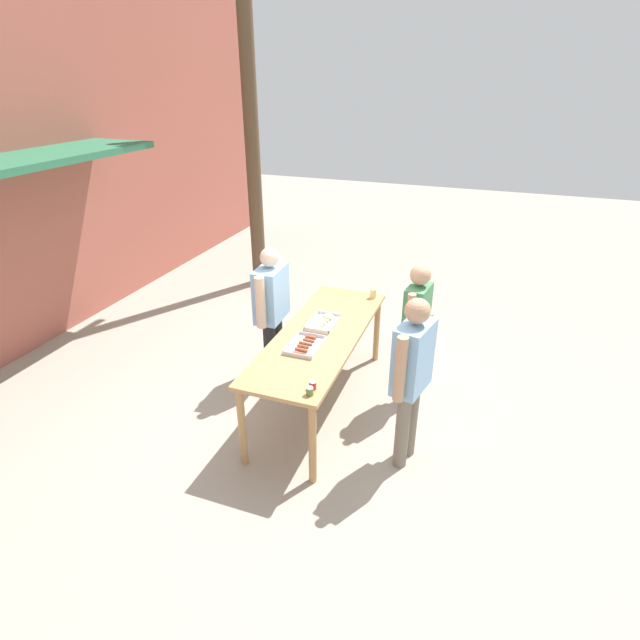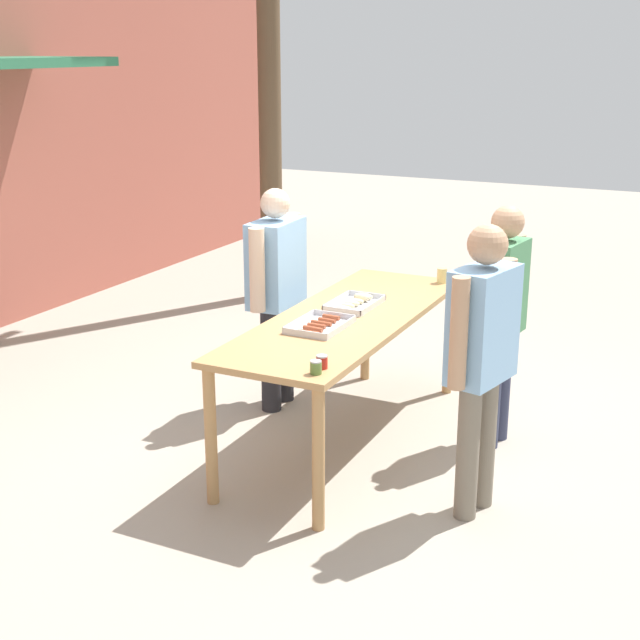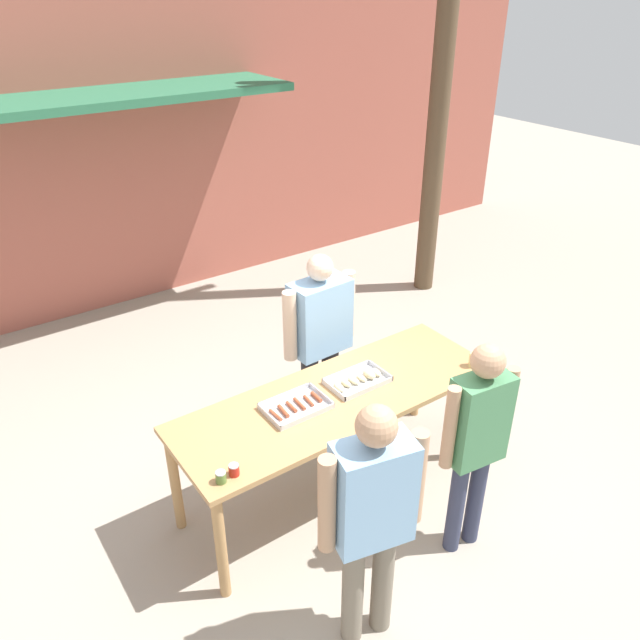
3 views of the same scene
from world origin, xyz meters
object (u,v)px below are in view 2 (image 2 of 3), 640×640
(person_customer_holding_hotdog, at_px, (482,347))
(condiment_jar_mustard, at_px, (316,367))
(food_tray_sausages, at_px, (320,326))
(person_server_behind_table, at_px, (276,282))
(food_tray_buns, at_px, (355,303))
(beer_cup, at_px, (442,276))
(condiment_jar_ketchup, at_px, (322,362))
(person_customer_with_cup, at_px, (503,304))

(person_customer_holding_hotdog, bearing_deg, condiment_jar_mustard, -43.27)
(food_tray_sausages, relative_size, person_server_behind_table, 0.27)
(person_server_behind_table, distance_m, person_customer_holding_hotdog, 1.96)
(food_tray_buns, relative_size, beer_cup, 3.97)
(food_tray_sausages, height_order, condiment_jar_ketchup, condiment_jar_ketchup)
(food_tray_buns, bearing_deg, condiment_jar_mustard, -165.44)
(beer_cup, bearing_deg, food_tray_buns, 158.65)
(condiment_jar_ketchup, bearing_deg, person_customer_holding_hotdog, -61.33)
(beer_cup, height_order, person_server_behind_table, person_server_behind_table)
(food_tray_buns, xyz_separation_m, condiment_jar_ketchup, (-1.18, -0.32, 0.02))
(food_tray_sausages, xyz_separation_m, person_customer_holding_hotdog, (-0.23, -1.08, 0.09))
(condiment_jar_mustard, xyz_separation_m, person_customer_with_cup, (1.45, -0.61, 0.05))
(condiment_jar_mustard, bearing_deg, person_customer_holding_hotdog, -56.08)
(condiment_jar_mustard, relative_size, person_customer_holding_hotdog, 0.04)
(food_tray_buns, bearing_deg, person_server_behind_table, 78.82)
(beer_cup, relative_size, person_customer_with_cup, 0.07)
(condiment_jar_mustard, xyz_separation_m, person_customer_holding_hotdog, (0.50, -0.75, 0.07))
(food_tray_sausages, height_order, beer_cup, beer_cup)
(food_tray_buns, distance_m, condiment_jar_mustard, 1.31)
(person_server_behind_table, distance_m, person_customer_with_cup, 1.61)
(condiment_jar_ketchup, xyz_separation_m, beer_cup, (2.01, -0.00, 0.02))
(food_tray_sausages, xyz_separation_m, person_customer_with_cup, (0.72, -0.95, 0.07))
(food_tray_buns, distance_m, person_server_behind_table, 0.68)
(condiment_jar_ketchup, xyz_separation_m, person_customer_with_cup, (1.36, -0.62, 0.05))
(food_tray_sausages, bearing_deg, beer_cup, -13.47)
(condiment_jar_ketchup, distance_m, person_customer_holding_hotdog, 0.86)
(condiment_jar_ketchup, height_order, person_customer_holding_hotdog, person_customer_holding_hotdog)
(food_tray_buns, relative_size, person_customer_holding_hotdog, 0.26)
(food_tray_sausages, distance_m, person_server_behind_table, 0.94)
(condiment_jar_mustard, bearing_deg, food_tray_sausages, 24.35)
(food_tray_sausages, distance_m, food_tray_buns, 0.53)
(condiment_jar_mustard, bearing_deg, person_server_behind_table, 35.49)
(condiment_jar_mustard, height_order, person_customer_with_cup, person_customer_with_cup)
(food_tray_sausages, bearing_deg, condiment_jar_ketchup, -153.34)
(food_tray_buns, height_order, person_customer_holding_hotdog, person_customer_holding_hotdog)
(beer_cup, relative_size, person_customer_holding_hotdog, 0.07)
(person_customer_holding_hotdog, distance_m, person_customer_with_cup, 0.96)
(person_server_behind_table, bearing_deg, beer_cup, -57.50)
(condiment_jar_mustard, bearing_deg, food_tray_buns, 14.56)
(person_customer_holding_hotdog, bearing_deg, person_customer_with_cup, -159.13)
(condiment_jar_mustard, height_order, person_server_behind_table, person_server_behind_table)
(beer_cup, bearing_deg, person_customer_with_cup, -136.41)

